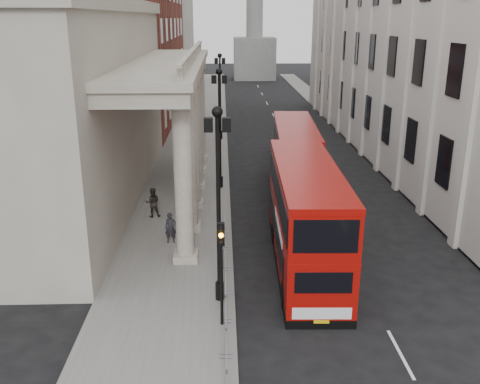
{
  "coord_description": "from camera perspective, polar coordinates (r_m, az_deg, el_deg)",
  "views": [
    {
      "loc": [
        -0.4,
        -16.47,
        11.66
      ],
      "look_at": [
        0.5,
        10.84,
        2.73
      ],
      "focal_mm": 40.0,
      "sensor_mm": 36.0,
      "label": 1
    }
  ],
  "objects": [
    {
      "name": "ground",
      "position": [
        20.19,
        -0.43,
        -17.18
      ],
      "size": [
        260.0,
        260.0,
        0.0
      ],
      "primitive_type": "plane",
      "color": "black",
      "rests_on": "ground"
    },
    {
      "name": "sidewalk_west",
      "position": [
        47.97,
        -4.95,
        4.04
      ],
      "size": [
        6.0,
        140.0,
        0.12
      ],
      "primitive_type": "cube",
      "color": "slate",
      "rests_on": "ground"
    },
    {
      "name": "sidewalk_east",
      "position": [
        49.88,
        14.38,
        4.08
      ],
      "size": [
        3.0,
        140.0,
        0.12
      ],
      "primitive_type": "cube",
      "color": "slate",
      "rests_on": "ground"
    },
    {
      "name": "kerb",
      "position": [
        47.9,
        -1.42,
        4.09
      ],
      "size": [
        0.2,
        140.0,
        0.14
      ],
      "primitive_type": "cube",
      "color": "slate",
      "rests_on": "ground"
    },
    {
      "name": "portico_building",
      "position": [
        36.37,
        -18.18,
        8.25
      ],
      "size": [
        9.0,
        28.0,
        12.0
      ],
      "primitive_type": "cube",
      "color": "gray",
      "rests_on": "ground"
    },
    {
      "name": "brick_building",
      "position": [
        65.26,
        -11.3,
        17.19
      ],
      "size": [
        9.0,
        32.0,
        22.0
      ],
      "primitive_type": "cube",
      "color": "maroon",
      "rests_on": "ground"
    },
    {
      "name": "west_building_far",
      "position": [
        97.02,
        -8.23,
        16.95
      ],
      "size": [
        9.0,
        30.0,
        20.0
      ],
      "primitive_type": "cube",
      "color": "gray",
      "rests_on": "ground"
    },
    {
      "name": "east_building",
      "position": [
        51.18,
        17.72,
        18.24
      ],
      "size": [
        8.0,
        55.0,
        25.0
      ],
      "primitive_type": "cube",
      "color": "silver",
      "rests_on": "ground"
    },
    {
      "name": "lamp_post_south",
      "position": [
        21.56,
        -2.33,
        -0.16
      ],
      "size": [
        1.05,
        0.44,
        8.32
      ],
      "color": "black",
      "rests_on": "sidewalk_west"
    },
    {
      "name": "lamp_post_mid",
      "position": [
        37.09,
        -2.19,
        7.6
      ],
      "size": [
        1.05,
        0.44,
        8.32
      ],
      "color": "black",
      "rests_on": "sidewalk_west"
    },
    {
      "name": "lamp_post_north",
      "position": [
        52.91,
        -2.13,
        10.76
      ],
      "size": [
        1.05,
        0.44,
        8.32
      ],
      "color": "black",
      "rests_on": "sidewalk_west"
    },
    {
      "name": "traffic_light",
      "position": [
        20.34,
        -2.01,
        -6.78
      ],
      "size": [
        0.28,
        0.33,
        4.3
      ],
      "color": "black",
      "rests_on": "sidewalk_west"
    },
    {
      "name": "crowd_barriers",
      "position": [
        21.69,
        -1.53,
        -12.35
      ],
      "size": [
        0.5,
        18.75,
        1.1
      ],
      "color": "gray",
      "rests_on": "sidewalk_west"
    },
    {
      "name": "bus_near",
      "position": [
        25.9,
        7.04,
        -2.45
      ],
      "size": [
        3.16,
        11.74,
        5.03
      ],
      "rotation": [
        0.0,
        0.0,
        -0.03
      ],
      "color": "#9A0B07",
      "rests_on": "ground"
    },
    {
      "name": "bus_far",
      "position": [
        37.36,
        5.87,
        3.77
      ],
      "size": [
        3.29,
        11.1,
        4.73
      ],
      "rotation": [
        0.0,
        0.0,
        -0.06
      ],
      "color": "#920A06",
      "rests_on": "ground"
    },
    {
      "name": "pedestrian_a",
      "position": [
        28.9,
        -7.41,
        -3.81
      ],
      "size": [
        0.67,
        0.5,
        1.67
      ],
      "primitive_type": "imported",
      "rotation": [
        0.0,
        0.0,
        0.19
      ],
      "color": "black",
      "rests_on": "sidewalk_west"
    },
    {
      "name": "pedestrian_b",
      "position": [
        32.72,
        -9.3,
        -1.1
      ],
      "size": [
        0.97,
        0.8,
        1.82
      ],
      "primitive_type": "imported",
      "rotation": [
        0.0,
        0.0,
        3.27
      ],
      "color": "black",
      "rests_on": "sidewalk_west"
    },
    {
      "name": "pedestrian_c",
      "position": [
        38.78,
        -5.33,
        1.98
      ],
      "size": [
        0.82,
        0.55,
        1.65
      ],
      "primitive_type": "imported",
      "rotation": [
        0.0,
        0.0,
        6.31
      ],
      "color": "black",
      "rests_on": "sidewalk_west"
    }
  ]
}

